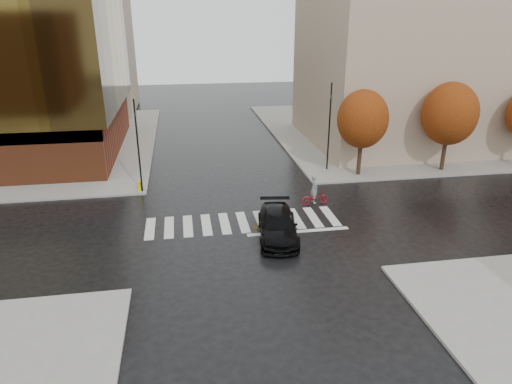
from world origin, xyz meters
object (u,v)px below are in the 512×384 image
(fire_hydrant, at_px, (139,185))
(sedan, at_px, (278,225))
(traffic_light_ne, at_px, (330,122))
(cyclist, at_px, (315,194))
(traffic_light_nw, at_px, (138,141))

(fire_hydrant, bearing_deg, sedan, -45.50)
(traffic_light_ne, bearing_deg, sedan, 35.17)
(cyclist, height_order, traffic_light_ne, traffic_light_ne)
(cyclist, bearing_deg, fire_hydrant, 65.58)
(traffic_light_ne, relative_size, fire_hydrant, 8.90)
(sedan, height_order, fire_hydrant, sedan)
(sedan, relative_size, traffic_light_nw, 0.80)
(cyclist, bearing_deg, sedan, 136.31)
(cyclist, relative_size, traffic_light_nw, 0.32)
(cyclist, distance_m, fire_hydrant, 12.23)
(fire_hydrant, bearing_deg, cyclist, -19.09)
(sedan, bearing_deg, traffic_light_nw, 141.71)
(sedan, bearing_deg, traffic_light_ne, 67.28)
(traffic_light_ne, bearing_deg, cyclist, 41.30)
(sedan, height_order, cyclist, cyclist)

